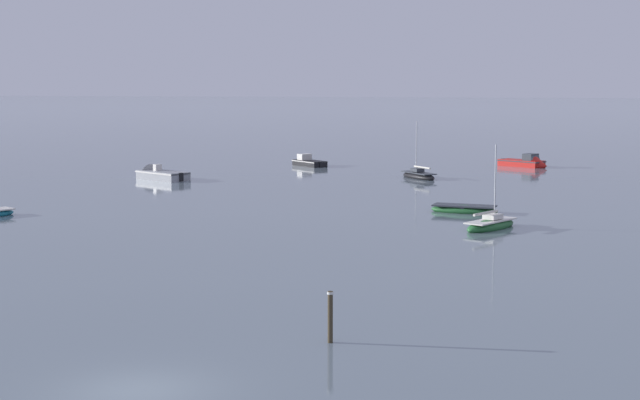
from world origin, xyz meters
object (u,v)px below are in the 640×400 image
at_px(motorboat_moored_0, 306,163).
at_px(motorboat_moored_2, 528,164).
at_px(sailboat_moored_1, 491,225).
at_px(rowboat_moored_6, 464,210).
at_px(sailboat_moored_0, 419,176).
at_px(mooring_post_near, 330,318).
at_px(motorboat_moored_1, 157,176).

distance_m(motorboat_moored_0, motorboat_moored_2, 22.32).
height_order(sailboat_moored_1, rowboat_moored_6, sailboat_moored_1).
height_order(sailboat_moored_0, motorboat_moored_0, sailboat_moored_0).
bearing_deg(motorboat_moored_0, motorboat_moored_2, -129.17).
distance_m(sailboat_moored_0, motorboat_moored_0, 16.33).
bearing_deg(mooring_post_near, sailboat_moored_0, 91.70).
relative_size(motorboat_moored_1, sailboat_moored_1, 1.17).
xyz_separation_m(motorboat_moored_1, motorboat_moored_2, (32.59, 17.81, 0.02)).
xyz_separation_m(motorboat_moored_1, rowboat_moored_6, (27.63, -17.44, -0.09)).
bearing_deg(sailboat_moored_1, motorboat_moored_0, 56.15).
bearing_deg(motorboat_moored_1, rowboat_moored_6, -178.76).
bearing_deg(mooring_post_near, rowboat_moored_6, 84.61).
distance_m(sailboat_moored_0, motorboat_moored_1, 23.22).
height_order(sailboat_moored_0, rowboat_moored_6, sailboat_moored_0).
distance_m(motorboat_moored_2, mooring_post_near, 69.84).
distance_m(sailboat_moored_1, rowboat_moored_6, 7.18).
relative_size(sailboat_moored_0, sailboat_moored_1, 1.01).
relative_size(sailboat_moored_0, motorboat_moored_1, 0.86).
relative_size(sailboat_moored_0, motorboat_moored_0, 1.20).
bearing_deg(mooring_post_near, motorboat_moored_1, 115.34).
height_order(sailboat_moored_0, motorboat_moored_1, sailboat_moored_0).
distance_m(sailboat_moored_0, motorboat_moored_2, 16.42).
bearing_deg(motorboat_moored_1, sailboat_moored_1, 173.89).
bearing_deg(motorboat_moored_0, mooring_post_near, 146.37).
bearing_deg(mooring_post_near, sailboat_moored_1, 79.48).
bearing_deg(sailboat_moored_0, motorboat_moored_2, -73.36).
relative_size(motorboat_moored_2, sailboat_moored_1, 1.02).
bearing_deg(motorboat_moored_1, mooring_post_near, 148.85).
bearing_deg(motorboat_moored_2, rowboat_moored_6, -63.09).
relative_size(motorboat_moored_0, motorboat_moored_2, 0.82).
xyz_separation_m(motorboat_moored_0, motorboat_moored_2, (22.19, 2.44, 0.04)).
distance_m(motorboat_moored_1, sailboat_moored_1, 38.24).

